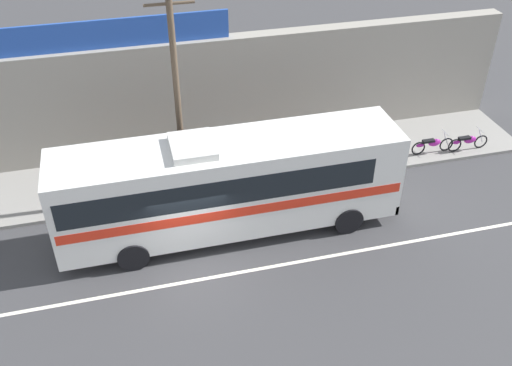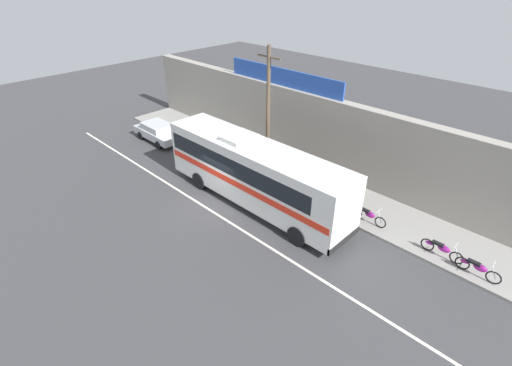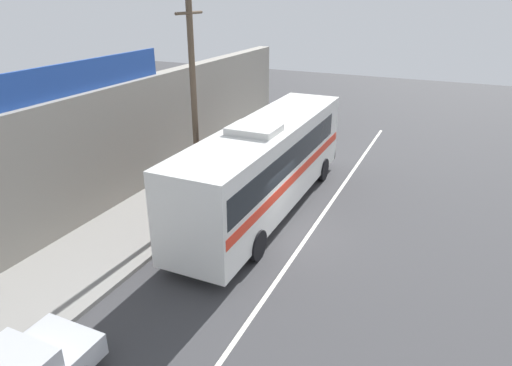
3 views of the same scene
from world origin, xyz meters
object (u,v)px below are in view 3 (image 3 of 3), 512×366
Objects in this scene: utility_pole at (194,107)px; motorcycle_red at (298,124)px; intercity_bus at (266,162)px; motorcycle_orange at (261,148)px; motorcycle_blue at (287,130)px; pedestrian_by_curb at (186,167)px.

motorcycle_red is at bearing 0.58° from utility_pole.
intercity_bus is 5.94× the size of motorcycle_orange.
motorcycle_red is at bearing 12.79° from intercity_bus.
pedestrian_by_curb is at bearing 171.59° from motorcycle_blue.
utility_pole is 4.89× the size of pedestrian_by_curb.
intercity_bus is 11.28m from motorcycle_red.
utility_pole is at bearing -135.12° from pedestrian_by_curb.
motorcycle_blue is at bearing 174.02° from motorcycle_red.
motorcycle_orange and motorcycle_blue have the same top height.
motorcycle_blue is at bearing 15.80° from intercity_bus.
motorcycle_red is at bearing -5.98° from motorcycle_blue.
pedestrian_by_curb is (-5.17, 1.27, 0.51)m from motorcycle_orange.
motorcycle_red is (12.08, 0.12, -3.67)m from utility_pole.
motorcycle_orange is at bearing 25.61° from intercity_bus.
intercity_bus reaches higher than pedestrian_by_curb.
utility_pole is 4.03× the size of motorcycle_orange.
motorcycle_red is 0.95× the size of motorcycle_orange.
intercity_bus is 6.26× the size of motorcycle_red.
intercity_bus is 7.20× the size of pedestrian_by_curb.
motorcycle_blue is 1.19× the size of pedestrian_by_curb.
motorcycle_orange is 5.35m from pedestrian_by_curb.
motorcycle_blue is (3.73, -0.04, 0.00)m from motorcycle_orange.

